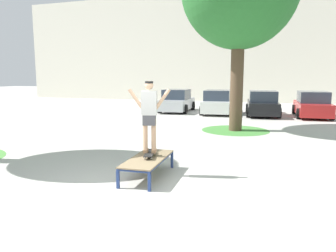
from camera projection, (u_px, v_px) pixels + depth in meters
name	position (u px, v px, depth m)	size (l,w,h in m)	color
ground_plane	(132.00, 190.00, 6.79)	(120.00, 120.00, 0.00)	#B7B5AD
building_facade	(223.00, 48.00, 31.81)	(41.92, 4.00, 10.18)	silver
skate_box	(148.00, 160.00, 7.59)	(0.87, 1.94, 0.46)	navy
skateboard	(150.00, 153.00, 7.72)	(0.40, 0.82, 0.09)	black
skater	(149.00, 112.00, 7.57)	(0.99, 0.37, 1.69)	tan
grass_patch_mid_back	(235.00, 130.00, 14.29)	(2.94, 2.94, 0.01)	#47893D
car_silver	(177.00, 101.00, 21.99)	(2.12, 4.30, 1.50)	#B7BABF
car_white	(217.00, 103.00, 20.82)	(2.21, 4.34, 1.50)	silver
car_black	(262.00, 104.00, 19.74)	(2.24, 4.35, 1.50)	black
car_red	(312.00, 105.00, 18.96)	(2.07, 4.28, 1.50)	red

